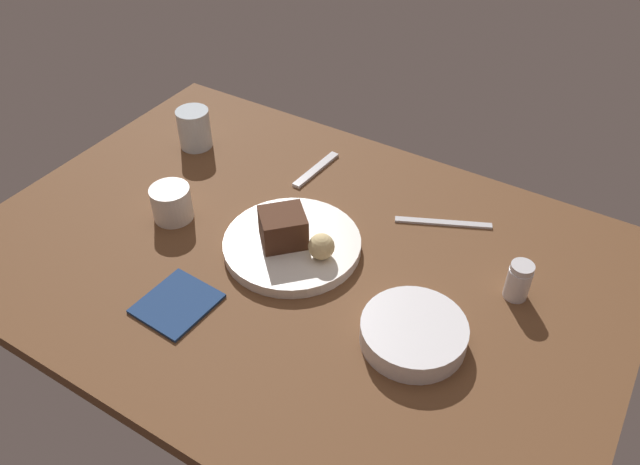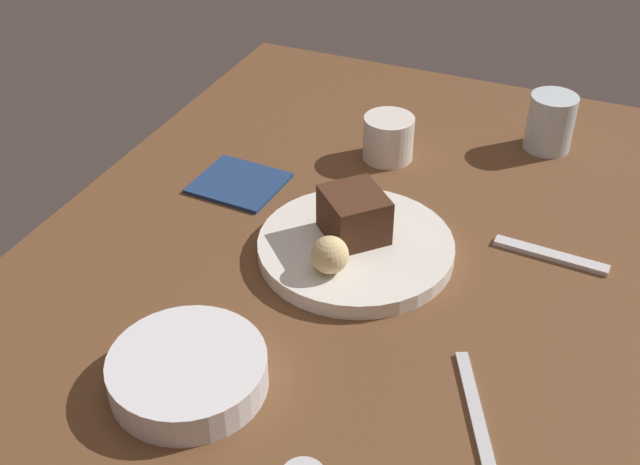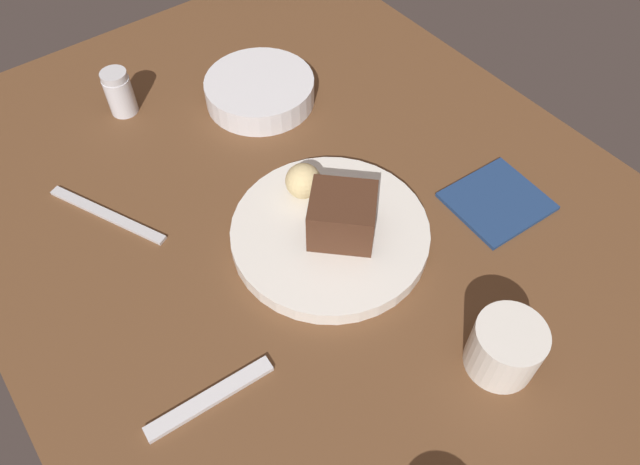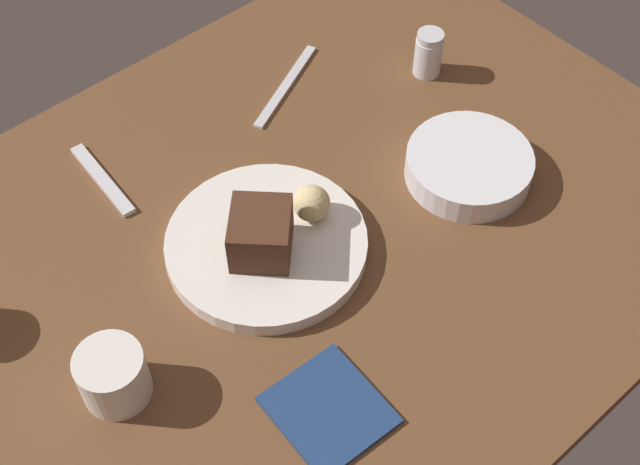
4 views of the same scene
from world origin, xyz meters
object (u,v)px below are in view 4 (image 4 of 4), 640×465
object	(u,v)px
bread_roll	(311,203)
salt_shaker	(428,53)
dessert_spoon	(102,180)
folded_napkin	(329,410)
butter_knife	(286,86)
side_bowl	(469,166)
chocolate_cake_slice	(258,231)
coffee_cup	(113,376)
dessert_plate	(266,245)

from	to	relation	value
bread_roll	salt_shaker	world-z (taller)	salt_shaker
dessert_spoon	folded_napkin	distance (cm)	46.07
dessert_spoon	butter_knife	distance (cm)	30.97
side_bowl	butter_knife	world-z (taller)	side_bowl
bread_roll	side_bowl	bearing A→B (deg)	-19.09
side_bowl	butter_knife	xyz separation A→B (cm)	(-7.40, 30.01, -1.70)
bread_roll	butter_knife	bearing A→B (deg)	57.30
chocolate_cake_slice	folded_napkin	distance (cm)	23.68
chocolate_cake_slice	coffee_cup	distance (cm)	24.53
side_bowl	folded_napkin	bearing A→B (deg)	-159.76
salt_shaker	side_bowl	size ratio (longest dim) A/B	0.42
dessert_plate	side_bowl	xyz separation A→B (cm)	(28.77, -8.24, 0.86)
dessert_plate	coffee_cup	xyz separation A→B (cm)	(-25.44, -4.43, 2.39)
side_bowl	dessert_spoon	world-z (taller)	side_bowl
butter_knife	side_bowl	bearing A→B (deg)	78.94
chocolate_cake_slice	folded_napkin	bearing A→B (deg)	-109.61
dessert_spoon	folded_napkin	bearing A→B (deg)	-175.71
dessert_plate	salt_shaker	size ratio (longest dim) A/B	3.55
dessert_plate	bread_roll	world-z (taller)	bread_roll
bread_roll	salt_shaker	bearing A→B (deg)	18.53
side_bowl	butter_knife	distance (cm)	30.96
dessert_spoon	chocolate_cake_slice	bearing A→B (deg)	-157.58
bread_roll	coffee_cup	size ratio (longest dim) A/B	0.61
dessert_spoon	salt_shaker	bearing A→B (deg)	-101.74
chocolate_cake_slice	side_bowl	bearing A→B (deg)	-14.61
salt_shaker	folded_napkin	distance (cm)	58.64
butter_knife	salt_shaker	bearing A→B (deg)	122.93
side_bowl	dessert_plate	bearing A→B (deg)	164.01
dessert_spoon	bread_roll	bearing A→B (deg)	-142.43
butter_knife	bread_roll	bearing A→B (deg)	32.40
chocolate_cake_slice	coffee_cup	world-z (taller)	chocolate_cake_slice
chocolate_cake_slice	coffee_cup	bearing A→B (deg)	-170.53
coffee_cup	dessert_spoon	world-z (taller)	coffee_cup
dessert_plate	folded_napkin	world-z (taller)	dessert_plate
folded_napkin	side_bowl	bearing A→B (deg)	20.24
bread_roll	coffee_cup	bearing A→B (deg)	-173.43
chocolate_cake_slice	side_bowl	world-z (taller)	chocolate_cake_slice
chocolate_cake_slice	side_bowl	xyz separation A→B (cm)	(30.08, -7.84, -3.39)
side_bowl	dessert_spoon	size ratio (longest dim) A/B	1.15
bread_roll	butter_knife	world-z (taller)	bread_roll
butter_knife	dessert_plate	bearing A→B (deg)	20.63
bread_roll	dessert_spoon	bearing A→B (deg)	123.85
salt_shaker	butter_knife	bearing A→B (deg)	147.83
coffee_cup	chocolate_cake_slice	bearing A→B (deg)	9.47
salt_shaker	coffee_cup	bearing A→B (deg)	-167.28
coffee_cup	dessert_spoon	distance (cm)	32.62
dessert_plate	salt_shaker	bearing A→B (deg)	14.52
dessert_plate	chocolate_cake_slice	bearing A→B (deg)	-163.07
folded_napkin	dessert_plate	bearing A→B (deg)	67.76
chocolate_cake_slice	salt_shaker	size ratio (longest dim) A/B	1.12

